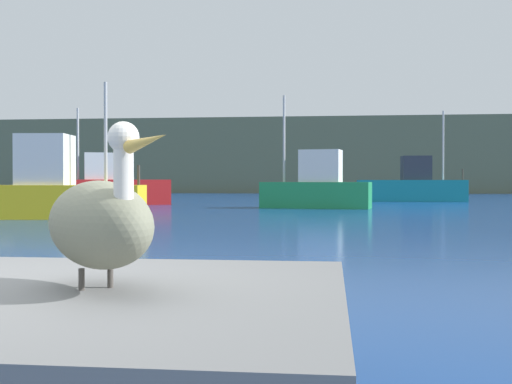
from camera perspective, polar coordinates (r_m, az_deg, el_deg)
hillside_backdrop at (r=74.87m, az=5.11°, el=3.05°), size 140.00×13.93×8.01m
pier_dock at (r=3.42m, az=-13.49°, el=-14.90°), size 2.40×2.55×0.79m
pelican at (r=3.28m, az=-13.46°, el=-2.57°), size 0.97×1.09×0.80m
fishing_boat_yellow at (r=23.99m, az=-17.55°, el=0.10°), size 6.56×2.40×4.78m
fishing_boat_teal at (r=42.94m, az=13.45°, el=0.46°), size 6.79×2.42×5.78m
fishing_boat_red at (r=36.69m, az=-12.56°, el=0.45°), size 6.37×3.93×5.26m
fishing_boat_green at (r=31.52m, az=5.34°, el=0.44°), size 5.41×2.45×5.48m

